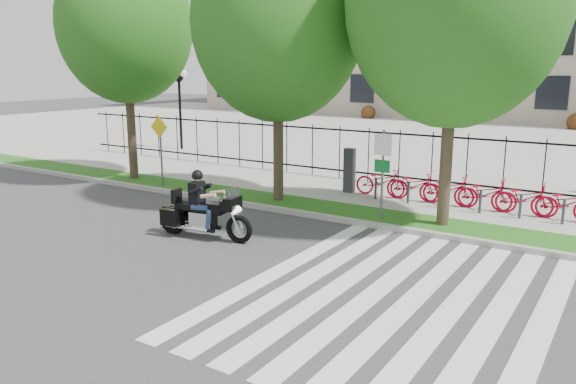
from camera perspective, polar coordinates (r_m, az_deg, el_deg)
The scene contains 15 objects.
ground at distance 13.64m, azimuth -8.44°, elevation -6.05°, with size 120.00×120.00×0.00m, color #363639.
curb at distance 16.78m, azimuth 0.76°, elevation -2.08°, with size 60.00×0.20×0.15m, color #9C9A93.
grass_verge at distance 17.48m, azimuth 2.24°, elevation -1.48°, with size 60.00×1.50×0.15m, color #255014.
sidewalk at distance 19.62m, azimuth 5.95°, elevation 0.02°, with size 60.00×3.50×0.15m, color #9D9A93.
plaza at distance 35.98m, azimuth 18.74°, elevation 5.12°, with size 80.00×34.00×0.10m, color #9D9A93.
crosswalk_stripes at distance 11.24m, azimuth 10.79°, elevation -10.24°, with size 5.70×8.00×0.01m, color silver, non-canonical shape.
iron_fence at distance 20.98m, azimuth 8.18°, elevation 3.77°, with size 30.00×0.06×2.00m, color black, non-canonical shape.
lamp_post_left at distance 29.91m, azimuth -10.99°, elevation 10.23°, with size 1.06×0.70×4.25m.
street_tree_0 at distance 22.04m, azimuth -16.22°, elevation 15.91°, with size 4.88×4.88×8.45m.
street_tree_1 at distance 17.63m, azimuth -1.04°, elevation 16.87°, with size 5.25×5.25×8.52m.
street_tree_2 at distance 15.36m, azimuth 16.71°, elevation 18.14°, with size 5.56×5.56×9.00m.
bike_share_station at distance 17.72m, azimuth 19.15°, elevation -0.12°, with size 8.90×0.86×1.50m.
sign_pole_regulatory at distance 15.70m, azimuth 9.58°, elevation 2.94°, with size 0.50×0.09×2.50m.
sign_pole_warning at distance 20.54m, azimuth -12.85°, elevation 5.06°, with size 0.78×0.09×2.49m.
motorcycle_rider at distance 14.53m, azimuth -8.57°, elevation -1.94°, with size 2.77×0.97×2.14m.
Camera 1 is at (8.57, -9.68, 4.33)m, focal length 35.00 mm.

